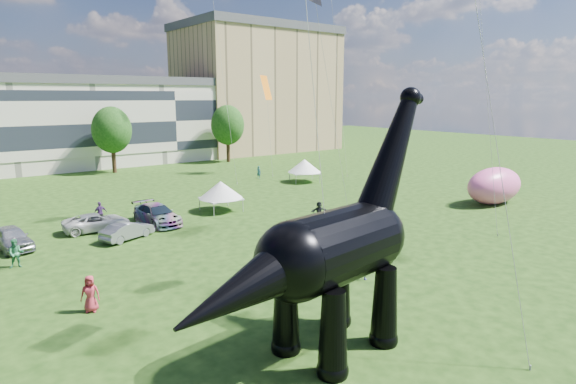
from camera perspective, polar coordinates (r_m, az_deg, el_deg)
ground at (r=21.01m, az=7.79°, el=-17.96°), size 220.00×220.00×0.00m
apartment_block at (r=94.18m, az=-3.64°, el=11.73°), size 28.00×18.00×22.00m
tree_mid_right at (r=69.11m, az=-20.19°, el=7.33°), size 5.20×5.20×9.44m
tree_far_right at (r=76.60m, az=-7.18°, el=8.25°), size 5.20×5.20×9.44m
dinosaur_sculpture at (r=18.97m, az=4.72°, el=-7.37°), size 13.57×4.19×11.05m
car_silver at (r=37.77m, az=-29.97°, el=-4.74°), size 2.54×4.84×1.57m
car_grey at (r=36.90m, az=-18.50°, el=-4.34°), size 4.25×2.71×1.32m
car_white at (r=40.01m, az=-21.76°, el=-3.34°), size 5.08×2.72×1.36m
car_dark at (r=40.48m, az=-15.25°, el=-2.58°), size 2.54×5.65×1.61m
gazebo_near at (r=43.73m, az=-7.98°, el=0.23°), size 4.14×4.14×2.74m
gazebo_far at (r=58.20m, az=1.96°, el=3.10°), size 5.24×5.24×2.78m
inflatable_pink at (r=50.39m, az=23.26°, el=0.70°), size 7.23×3.86×3.54m
visitors at (r=31.13m, az=-19.09°, el=-6.87°), size 50.00×46.68×1.84m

